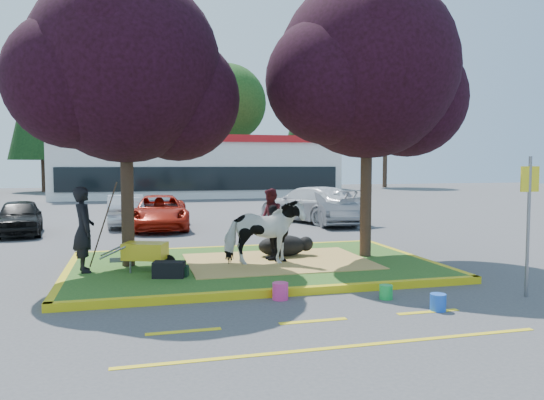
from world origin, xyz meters
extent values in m
plane|color=#424244|center=(0.00, 0.00, 0.00)|extent=(90.00, 90.00, 0.00)
cube|color=#26551A|center=(0.00, 0.00, 0.07)|extent=(8.00, 5.00, 0.15)
cube|color=gold|center=(0.00, -2.58, 0.07)|extent=(8.30, 0.16, 0.15)
cube|color=gold|center=(0.00, 2.58, 0.07)|extent=(8.30, 0.16, 0.15)
cube|color=gold|center=(-4.08, 0.00, 0.07)|extent=(0.16, 5.30, 0.15)
cube|color=gold|center=(4.08, 0.00, 0.07)|extent=(0.16, 5.30, 0.15)
cube|color=tan|center=(0.60, 0.00, 0.15)|extent=(4.20, 3.00, 0.01)
cylinder|color=black|center=(-2.80, 0.40, 1.91)|extent=(0.28, 0.28, 3.53)
sphere|color=black|center=(-2.80, 0.40, 4.56)|extent=(4.20, 4.20, 4.20)
sphere|color=black|center=(-1.64, 0.60, 3.93)|extent=(2.86, 2.86, 2.86)
sphere|color=black|center=(-3.85, 0.10, 4.18)|extent=(2.86, 2.86, 2.86)
cylinder|color=black|center=(2.90, 0.20, 2.00)|extent=(0.28, 0.28, 3.70)
sphere|color=black|center=(2.90, 0.20, 4.77)|extent=(4.40, 4.40, 4.40)
sphere|color=black|center=(4.11, 0.40, 4.11)|extent=(2.99, 2.99, 2.99)
sphere|color=black|center=(1.80, -0.10, 4.37)|extent=(2.99, 2.99, 2.99)
cube|color=yellow|center=(-2.00, -4.20, 0.00)|extent=(1.10, 0.12, 0.01)
cube|color=yellow|center=(0.00, -4.20, 0.00)|extent=(1.10, 0.12, 0.01)
cube|color=yellow|center=(2.00, -4.20, 0.00)|extent=(1.10, 0.12, 0.01)
cube|color=yellow|center=(0.00, -5.40, 0.00)|extent=(6.00, 0.10, 0.01)
cube|color=silver|center=(2.00, 28.00, 2.00)|extent=(20.00, 8.00, 4.00)
cube|color=#AD1216|center=(2.00, 28.00, 4.15)|extent=(20.40, 8.40, 0.50)
cube|color=black|center=(2.00, 23.95, 1.40)|extent=(19.00, 0.10, 1.60)
cylinder|color=black|center=(-10.00, 37.00, 1.96)|extent=(0.44, 0.44, 3.92)
cone|color=black|center=(-10.00, 37.00, 8.68)|extent=(5.60, 5.60, 11.90)
cylinder|color=black|center=(-2.00, 38.50, 1.54)|extent=(0.44, 0.44, 3.08)
sphere|color=#143811|center=(-2.00, 38.50, 6.82)|extent=(6.16, 6.16, 6.16)
cylinder|color=black|center=(6.00, 37.50, 1.82)|extent=(0.44, 0.44, 3.64)
sphere|color=#143811|center=(6.00, 37.50, 8.06)|extent=(7.28, 7.28, 7.28)
cylinder|color=black|center=(14.00, 38.00, 1.75)|extent=(0.44, 0.44, 3.50)
cone|color=black|center=(14.00, 38.00, 7.75)|extent=(5.00, 5.00, 10.62)
cylinder|color=black|center=(22.00, 37.00, 1.61)|extent=(0.44, 0.44, 3.22)
sphere|color=#143811|center=(22.00, 37.00, 7.13)|extent=(6.44, 6.44, 6.44)
imported|color=white|center=(0.18, -0.30, 0.90)|extent=(1.81, 0.89, 1.49)
ellipsoid|color=black|center=(0.88, 0.63, 0.41)|extent=(1.36, 1.00, 0.53)
imported|color=black|center=(-3.70, -0.07, 1.06)|extent=(0.57, 0.74, 1.81)
imported|color=#47141C|center=(0.92, 1.95, 0.96)|extent=(0.63, 0.80, 1.62)
imported|color=black|center=(0.52, 0.20, 0.81)|extent=(0.36, 0.79, 1.32)
cylinder|color=black|center=(-1.96, -0.28, 0.31)|extent=(0.32, 0.18, 0.32)
cylinder|color=slate|center=(-2.76, -0.47, 0.27)|extent=(0.04, 0.04, 0.23)
cylinder|color=slate|center=(-2.76, -0.08, 0.27)|extent=(0.04, 0.04, 0.23)
cube|color=gold|center=(-2.45, -0.28, 0.58)|extent=(1.02, 0.82, 0.35)
cylinder|color=slate|center=(-3.11, -0.47, 0.59)|extent=(0.55, 0.25, 0.30)
cylinder|color=slate|center=(-3.11, -0.08, 0.59)|extent=(0.55, 0.25, 0.30)
cube|color=black|center=(-2.00, -1.09, 0.31)|extent=(0.70, 0.50, 0.32)
cube|color=black|center=(-1.81, -1.04, 0.25)|extent=(0.44, 0.34, 0.21)
cylinder|color=slate|center=(4.30, -3.75, 1.29)|extent=(0.06, 0.06, 2.58)
cube|color=yellow|center=(4.30, -3.75, 2.17)|extent=(0.36, 0.06, 0.46)
cylinder|color=green|center=(1.72, -3.25, 0.13)|extent=(0.30, 0.30, 0.26)
cylinder|color=#E73386|center=(-0.14, -2.80, 0.15)|extent=(0.31, 0.31, 0.31)
cylinder|color=blue|center=(2.21, -4.17, 0.14)|extent=(0.31, 0.31, 0.28)
imported|color=black|center=(-6.47, 7.87, 0.61)|extent=(1.87, 3.71, 1.21)
imported|color=#AFB1B7|center=(-2.96, 9.50, 0.62)|extent=(1.39, 3.77, 1.23)
imported|color=#AA1D0E|center=(-1.74, 8.25, 0.63)|extent=(2.31, 4.61, 1.25)
imported|color=silver|center=(4.53, 9.17, 0.74)|extent=(3.98, 5.51, 1.48)
imported|color=#5C5E64|center=(5.00, 7.97, 0.67)|extent=(1.87, 4.21, 1.34)
camera|label=1|loc=(-2.68, -11.85, 2.46)|focal=35.00mm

